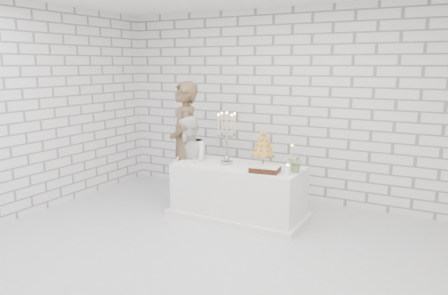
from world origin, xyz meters
TOP-DOWN VIEW (x-y plane):
  - ground at (0.00, 0.00)m, footprint 6.00×5.00m
  - wall_back at (0.00, 2.50)m, footprint 6.00×0.01m
  - wall_left at (-3.00, 0.00)m, footprint 0.01×5.00m
  - cake_table at (-0.31, 1.32)m, footprint 1.80×0.80m
  - groom at (-1.31, 1.47)m, footprint 0.77×0.82m
  - bride at (-1.13, 1.30)m, footprint 0.85×0.85m
  - candelabra at (-0.49, 1.31)m, footprint 0.37×0.37m
  - croquembouche at (0.03, 1.39)m, footprint 0.41×0.41m
  - chocolate_cake at (0.16, 1.15)m, footprint 0.41×0.32m
  - pillar_candle at (0.47, 1.17)m, footprint 0.08×0.08m
  - extra_taper at (0.42, 1.44)m, footprint 0.06×0.06m
  - flowers at (0.53, 1.33)m, footprint 0.23×0.21m

SIDE VIEW (x-z plane):
  - ground at x=0.00m, z-range -0.01..0.01m
  - cake_table at x=-0.31m, z-range 0.00..0.75m
  - bride at x=-1.13m, z-range 0.00..1.39m
  - chocolate_cake at x=0.16m, z-range 0.75..0.83m
  - pillar_candle at x=0.47m, z-range 0.75..0.87m
  - flowers at x=0.53m, z-range 0.75..0.98m
  - extra_taper at x=0.42m, z-range 0.75..1.07m
  - groom at x=-1.31m, z-range 0.00..1.89m
  - croquembouche at x=0.03m, z-range 0.75..1.27m
  - candelabra at x=-0.49m, z-range 0.75..1.50m
  - wall_back at x=0.00m, z-range 0.00..3.00m
  - wall_left at x=-3.00m, z-range 0.00..3.00m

